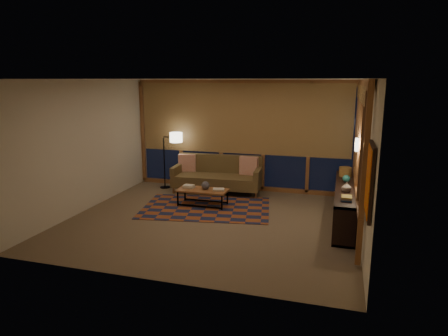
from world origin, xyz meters
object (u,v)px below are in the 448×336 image
(coffee_table, at_px, (203,197))
(bookshelf, at_px, (345,204))
(floor_lamp, at_px, (164,160))
(sofa, at_px, (217,175))

(coffee_table, xyz_separation_m, bookshelf, (2.97, -0.13, 0.16))
(bookshelf, bearing_deg, floor_lamp, 163.89)
(sofa, height_order, floor_lamp, floor_lamp)
(sofa, relative_size, coffee_table, 1.93)
(coffee_table, bearing_deg, bookshelf, -2.42)
(coffee_table, distance_m, bookshelf, 2.98)
(coffee_table, height_order, floor_lamp, floor_lamp)
(floor_lamp, distance_m, bookshelf, 4.59)
(sofa, height_order, coffee_table, sofa)
(sofa, relative_size, bookshelf, 0.76)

